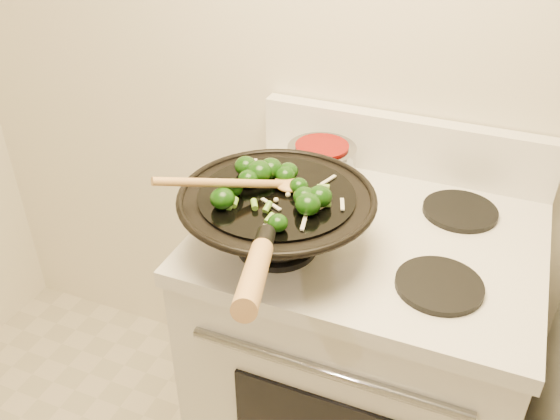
% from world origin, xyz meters
% --- Properties ---
extents(stove, '(0.78, 0.67, 1.08)m').
position_xyz_m(stove, '(-0.26, 1.17, 0.47)').
color(stove, white).
rests_on(stove, ground).
extents(wok, '(0.43, 0.69, 0.27)m').
position_xyz_m(wok, '(-0.44, 1.01, 1.01)').
color(wok, black).
rests_on(wok, stove).
extents(stirfry, '(0.30, 0.28, 0.05)m').
position_xyz_m(stirfry, '(-0.45, 1.02, 1.08)').
color(stirfry, '#0F3408').
rests_on(stirfry, wok).
extents(wooden_spoon, '(0.25, 0.26, 0.09)m').
position_xyz_m(wooden_spoon, '(-0.49, 0.99, 1.09)').
color(wooden_spoon, '#B98749').
rests_on(wooden_spoon, wok).
extents(saucepan, '(0.18, 0.27, 0.10)m').
position_xyz_m(saucepan, '(-0.44, 1.32, 0.99)').
color(saucepan, gray).
rests_on(saucepan, stove).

